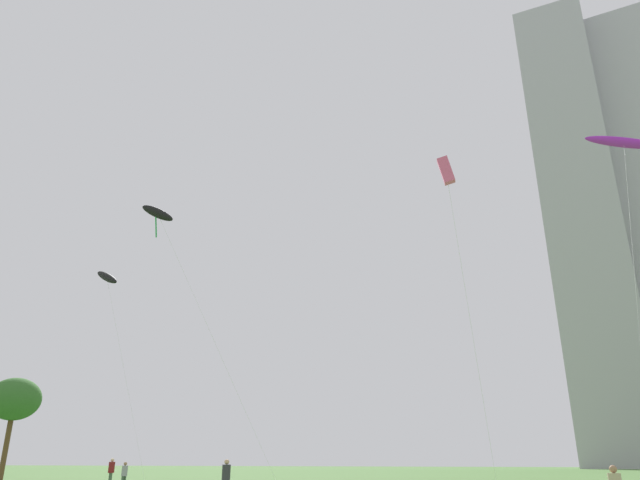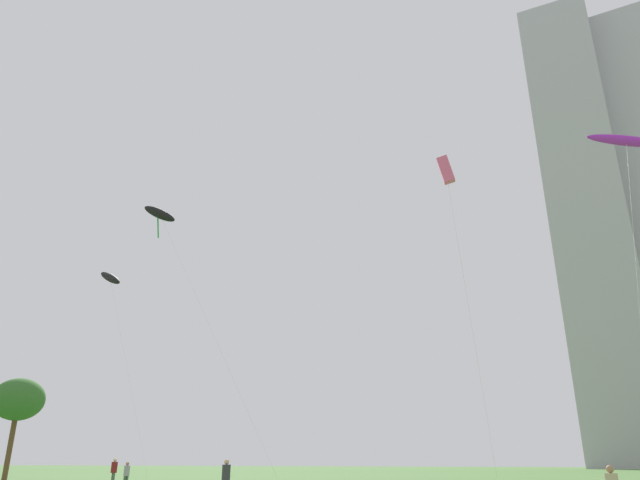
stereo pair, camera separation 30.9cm
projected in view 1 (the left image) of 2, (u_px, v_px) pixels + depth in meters
person_standing_0 at (111, 470)px, 38.00m from camera, size 0.39×0.39×1.76m
person_standing_2 at (226, 476)px, 25.85m from camera, size 0.38×0.38×1.69m
person_standing_3 at (124, 474)px, 34.48m from camera, size 0.34×0.34×1.54m
kite_flying_0 at (107, 277)px, 52.44m from camera, size 7.62×2.77×18.40m
kite_flying_1 at (624, 143)px, 39.27m from camera, size 6.75×9.87×22.93m
kite_flying_2 at (158, 214)px, 43.15m from camera, size 8.46×8.86×19.83m
kite_flying_3 at (446, 172)px, 29.66m from camera, size 1.37×7.46×16.32m
park_tree_0 at (15, 400)px, 42.95m from camera, size 3.73×3.73×7.43m
distant_highrise_1 at (582, 222)px, 136.89m from camera, size 19.80×28.04×108.73m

